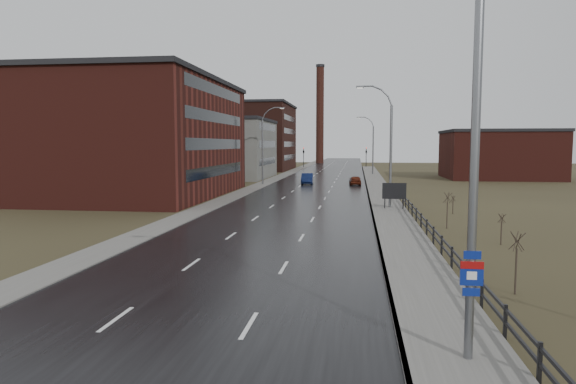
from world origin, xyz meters
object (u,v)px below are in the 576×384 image
(streetlight_main, at_px, (462,141))
(car_far, at_px, (355,181))
(billboard, at_px, (394,192))
(car_near, at_px, (307,179))

(streetlight_main, distance_m, car_far, 61.46)
(billboard, bearing_deg, car_far, 97.28)
(streetlight_main, distance_m, billboard, 33.28)
(car_far, bearing_deg, car_near, -11.42)
(streetlight_main, bearing_deg, car_near, 99.22)
(car_near, xyz_separation_m, car_far, (7.12, -1.02, -0.10))
(streetlight_main, bearing_deg, billboard, 88.91)
(billboard, height_order, car_far, billboard)
(streetlight_main, xyz_separation_m, billboard, (0.63, 32.99, -4.36))
(streetlight_main, bearing_deg, car_far, 92.78)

